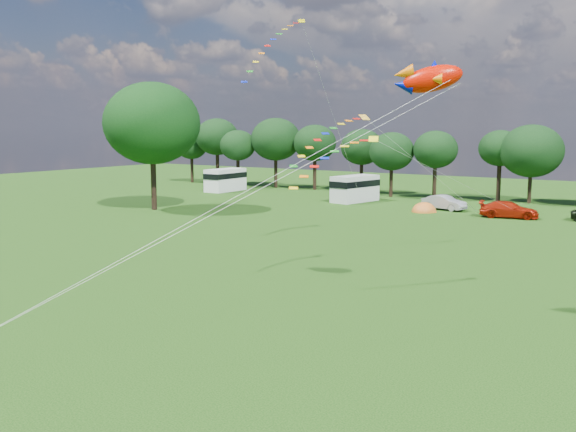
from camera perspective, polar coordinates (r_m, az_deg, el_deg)
The scene contains 12 objects.
ground_plane at distance 28.85m, azimuth -8.88°, elevation -9.76°, with size 180.00×180.00×0.00m, color black.
tree_line at distance 76.46m, azimuth 23.40°, elevation 5.55°, with size 102.98×10.98×10.27m.
big_tree at distance 68.48m, azimuth -12.00°, elevation 8.05°, with size 10.00×10.00×13.28m.
car_b at distance 69.34m, azimuth 13.70°, elevation 1.17°, with size 1.64×4.38×1.55m, color #9D9EA5.
car_c at distance 65.03m, azimuth 19.04°, elevation 0.53°, with size 2.22×5.28×1.58m, color #AA1B07.
campervan_a at distance 87.23m, azimuth -5.58°, elevation 3.28°, with size 2.65×6.17×3.02m.
campervan_b at distance 75.06m, azimuth 5.97°, elevation 2.52°, with size 3.76×6.58×3.04m.
tent_orange at distance 67.28m, azimuth 11.99°, elevation 0.37°, with size 2.55×2.79×1.99m.
fish_kite at distance 30.10m, azimuth 12.24°, elevation 11.82°, with size 3.33×2.02×1.75m.
streamer_kite_a at distance 58.07m, azimuth -0.93°, elevation 15.34°, with size 3.35×5.55×5.76m.
streamer_kite_b at distance 47.59m, azimuth 4.21°, elevation 7.44°, with size 4.27×4.81×3.84m.
streamer_kite_c at distance 35.20m, azimuth 4.80°, elevation 5.59°, with size 3.11×4.80×2.77m.
Camera 1 is at (18.56, -20.28, 8.76)m, focal length 40.00 mm.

